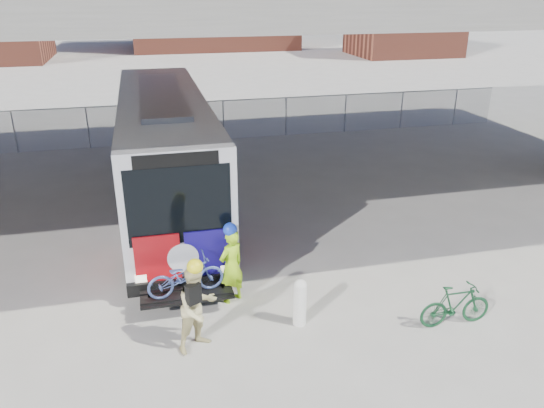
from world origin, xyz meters
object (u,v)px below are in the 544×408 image
object	(u,v)px
cyclist_hivis	(231,264)
cyclist_tan	(197,307)
bollard	(300,300)
bike_parked	(456,305)
bus	(165,141)

from	to	relation	value
cyclist_hivis	cyclist_tan	size ratio (longest dim) A/B	0.99
cyclist_hivis	bollard	bearing A→B (deg)	103.09
cyclist_hivis	bike_parked	bearing A→B (deg)	123.22
bollard	bike_parked	world-z (taller)	bollard
bus	bollard	bearing A→B (deg)	-73.29
cyclist_tan	bollard	bearing A→B (deg)	-21.87
cyclist_hivis	cyclist_tan	world-z (taller)	cyclist_tan
bus	cyclist_hivis	xyz separation A→B (m)	(1.04, -6.33, -1.17)
bike_parked	cyclist_hivis	bearing A→B (deg)	66.41
bus	cyclist_tan	distance (m)	7.93
cyclist_hivis	cyclist_tan	distance (m)	1.77
bus	bike_parked	bearing A→B (deg)	-56.98
bus	bollard	xyz separation A→B (m)	(2.27, -7.57, -1.53)
bollard	cyclist_tan	size ratio (longest dim) A/B	0.55
bollard	cyclist_hivis	distance (m)	1.79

